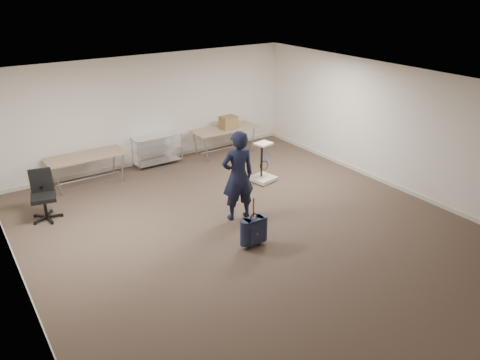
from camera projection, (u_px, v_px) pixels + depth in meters
ground at (249, 231)px, 9.09m from camera, size 9.00×9.00×0.00m
room_shell at (213, 202)px, 10.13m from camera, size 8.00×9.00×9.00m
folding_table_left at (86, 158)px, 10.87m from camera, size 1.80×0.75×0.73m
folding_table_right at (224, 130)px, 12.80m from camera, size 1.80×0.75×0.73m
wire_shelf at (157, 149)px, 12.12m from camera, size 1.22×0.47×0.80m
person at (238, 176)px, 9.22m from camera, size 0.74×0.55×1.86m
suitcase at (254, 230)px, 8.45m from camera, size 0.36×0.21×0.97m
office_chair at (45, 204)px, 9.46m from camera, size 0.62×0.62×1.02m
equipment_cart at (263, 171)px, 11.22m from camera, size 0.62×0.62×0.97m
cardboard_box at (228, 122)px, 12.74m from camera, size 0.46×0.36×0.33m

